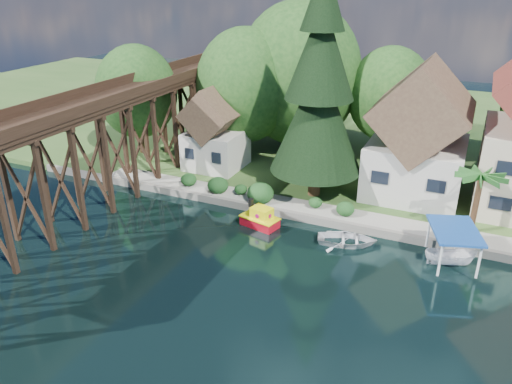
# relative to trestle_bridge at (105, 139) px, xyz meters

# --- Properties ---
(ground) EXTENTS (140.00, 140.00, 0.00)m
(ground) POSITION_rel_trestle_bridge_xyz_m (16.00, -5.17, -5.35)
(ground) COLOR black
(ground) RESTS_ON ground
(bank) EXTENTS (140.00, 52.00, 0.50)m
(bank) POSITION_rel_trestle_bridge_xyz_m (16.00, 28.83, -5.10)
(bank) COLOR #294B1E
(bank) RESTS_ON ground
(seawall) EXTENTS (60.00, 0.40, 0.62)m
(seawall) POSITION_rel_trestle_bridge_xyz_m (20.00, 2.83, -5.04)
(seawall) COLOR slate
(seawall) RESTS_ON ground
(promenade) EXTENTS (50.00, 2.60, 0.06)m
(promenade) POSITION_rel_trestle_bridge_xyz_m (22.00, 4.13, -4.82)
(promenade) COLOR gray
(promenade) RESTS_ON bank
(trestle_bridge) EXTENTS (4.12, 44.18, 9.30)m
(trestle_bridge) POSITION_rel_trestle_bridge_xyz_m (0.00, 0.00, 0.00)
(trestle_bridge) COLOR black
(trestle_bridge) RESTS_ON ground
(house_left) EXTENTS (7.64, 8.64, 11.02)m
(house_left) POSITION_rel_trestle_bridge_xyz_m (23.00, 10.83, -0.21)
(house_left) COLOR beige
(house_left) RESTS_ON bank
(shed) EXTENTS (5.09, 5.40, 7.85)m
(shed) POSITION_rel_trestle_bridge_xyz_m (5.00, 9.33, -1.52)
(shed) COLOR beige
(shed) RESTS_ON bank
(bg_trees) EXTENTS (49.90, 13.30, 10.57)m
(bg_trees) POSITION_rel_trestle_bridge_xyz_m (17.00, 16.08, 1.94)
(bg_trees) COLOR #382314
(bg_trees) RESTS_ON bank
(shrubs) EXTENTS (15.76, 2.47, 1.70)m
(shrubs) POSITION_rel_trestle_bridge_xyz_m (11.40, 4.09, -4.12)
(shrubs) COLOR #143916
(shrubs) RESTS_ON bank
(conifer) EXTENTS (7.41, 7.41, 18.26)m
(conifer) POSITION_rel_trestle_bridge_xyz_m (15.57, 6.95, 3.94)
(conifer) COLOR #382314
(conifer) RESTS_ON bank
(palm_tree) EXTENTS (3.93, 3.93, 4.82)m
(palm_tree) POSITION_rel_trestle_bridge_xyz_m (27.96, 5.23, -0.64)
(palm_tree) COLOR #382314
(palm_tree) RESTS_ON bank
(tugboat) EXTENTS (3.16, 2.19, 2.08)m
(tugboat) POSITION_rel_trestle_bridge_xyz_m (13.37, 0.73, -4.72)
(tugboat) COLOR #AB0B18
(tugboat) RESTS_ON ground
(boat_white_a) EXTENTS (4.84, 4.01, 0.87)m
(boat_white_a) POSITION_rel_trestle_bridge_xyz_m (20.08, 0.80, -4.92)
(boat_white_a) COLOR silver
(boat_white_a) RESTS_ON ground
(boat_canopy) EXTENTS (3.97, 4.80, 2.66)m
(boat_canopy) POSITION_rel_trestle_bridge_xyz_m (26.94, 0.85, -4.21)
(boat_canopy) COLOR white
(boat_canopy) RESTS_ON ground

